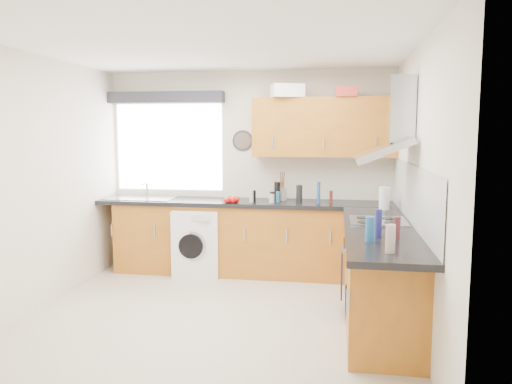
% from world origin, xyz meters
% --- Properties ---
extents(ground_plane, '(3.60, 3.60, 0.00)m').
position_xyz_m(ground_plane, '(0.00, 0.00, 0.00)').
color(ground_plane, beige).
extents(ceiling, '(3.60, 3.60, 0.02)m').
position_xyz_m(ceiling, '(0.00, 0.00, 2.50)').
color(ceiling, white).
rests_on(ceiling, wall_back).
extents(wall_back, '(3.60, 0.02, 2.50)m').
position_xyz_m(wall_back, '(0.00, 1.80, 1.25)').
color(wall_back, silver).
rests_on(wall_back, ground_plane).
extents(wall_front, '(3.60, 0.02, 2.50)m').
position_xyz_m(wall_front, '(0.00, -1.80, 1.25)').
color(wall_front, silver).
rests_on(wall_front, ground_plane).
extents(wall_left, '(0.02, 3.60, 2.50)m').
position_xyz_m(wall_left, '(-1.80, 0.00, 1.25)').
color(wall_left, silver).
rests_on(wall_left, ground_plane).
extents(wall_right, '(0.02, 3.60, 2.50)m').
position_xyz_m(wall_right, '(1.80, 0.00, 1.25)').
color(wall_right, silver).
rests_on(wall_right, ground_plane).
extents(window, '(1.40, 0.02, 1.10)m').
position_xyz_m(window, '(-1.05, 1.79, 1.55)').
color(window, white).
rests_on(window, wall_back).
extents(window_blind, '(1.50, 0.18, 0.14)m').
position_xyz_m(window_blind, '(-1.05, 1.70, 2.18)').
color(window_blind, '#28282F').
rests_on(window_blind, wall_back).
extents(splashback, '(0.01, 3.00, 0.54)m').
position_xyz_m(splashback, '(1.79, 0.30, 1.18)').
color(splashback, white).
rests_on(splashback, wall_right).
extents(base_cab_back, '(3.00, 0.58, 0.86)m').
position_xyz_m(base_cab_back, '(-0.10, 1.51, 0.43)').
color(base_cab_back, '#995818').
rests_on(base_cab_back, ground_plane).
extents(base_cab_corner, '(0.60, 0.60, 0.86)m').
position_xyz_m(base_cab_corner, '(1.50, 1.50, 0.43)').
color(base_cab_corner, '#995818').
rests_on(base_cab_corner, ground_plane).
extents(base_cab_right, '(0.58, 2.10, 0.86)m').
position_xyz_m(base_cab_right, '(1.51, 0.15, 0.43)').
color(base_cab_right, '#995818').
rests_on(base_cab_right, ground_plane).
extents(worktop_back, '(3.60, 0.62, 0.05)m').
position_xyz_m(worktop_back, '(0.00, 1.50, 0.89)').
color(worktop_back, black).
rests_on(worktop_back, base_cab_back).
extents(worktop_right, '(0.62, 2.42, 0.05)m').
position_xyz_m(worktop_right, '(1.50, 0.00, 0.89)').
color(worktop_right, black).
rests_on(worktop_right, base_cab_right).
extents(sink, '(0.84, 0.46, 0.10)m').
position_xyz_m(sink, '(-1.33, 1.50, 0.95)').
color(sink, '#A3AAB5').
rests_on(sink, worktop_back).
extents(oven, '(0.56, 0.58, 0.85)m').
position_xyz_m(oven, '(1.50, 0.30, 0.42)').
color(oven, black).
rests_on(oven, ground_plane).
extents(hob_plate, '(0.52, 0.52, 0.01)m').
position_xyz_m(hob_plate, '(1.50, 0.30, 0.92)').
color(hob_plate, '#A3AAB5').
rests_on(hob_plate, worktop_right).
extents(extractor_hood, '(0.52, 0.78, 0.66)m').
position_xyz_m(extractor_hood, '(1.60, 0.30, 1.77)').
color(extractor_hood, '#A3AAB5').
rests_on(extractor_hood, wall_right).
extents(upper_cabinets, '(1.70, 0.35, 0.70)m').
position_xyz_m(upper_cabinets, '(0.95, 1.62, 1.80)').
color(upper_cabinets, '#995818').
rests_on(upper_cabinets, wall_back).
extents(washing_machine, '(0.62, 0.61, 0.81)m').
position_xyz_m(washing_machine, '(-0.57, 1.40, 0.41)').
color(washing_machine, white).
rests_on(washing_machine, ground_plane).
extents(wall_clock, '(0.26, 0.04, 0.26)m').
position_xyz_m(wall_clock, '(-0.08, 1.78, 1.63)').
color(wall_clock, '#28282F').
rests_on(wall_clock, wall_back).
extents(casserole, '(0.43, 0.37, 0.15)m').
position_xyz_m(casserole, '(0.51, 1.52, 2.23)').
color(casserole, white).
rests_on(casserole, upper_cabinets).
extents(storage_box, '(0.25, 0.21, 0.11)m').
position_xyz_m(storage_box, '(1.20, 1.52, 2.21)').
color(storage_box, red).
rests_on(storage_box, upper_cabinets).
extents(utensil_pot, '(0.13, 0.13, 0.14)m').
position_xyz_m(utensil_pot, '(0.45, 1.62, 0.98)').
color(utensil_pot, tan).
rests_on(utensil_pot, worktop_back).
extents(kitchen_roll, '(0.14, 0.14, 0.25)m').
position_xyz_m(kitchen_roll, '(1.62, 1.05, 1.03)').
color(kitchen_roll, white).
rests_on(kitchen_roll, worktop_right).
extents(tomato_cluster, '(0.17, 0.17, 0.08)m').
position_xyz_m(tomato_cluster, '(-0.12, 1.30, 0.95)').
color(tomato_cluster, '#A80A06').
rests_on(tomato_cluster, worktop_back).
extents(jar_0, '(0.07, 0.07, 0.20)m').
position_xyz_m(jar_0, '(0.66, 1.53, 1.01)').
color(jar_0, black).
rests_on(jar_0, worktop_back).
extents(jar_1, '(0.04, 0.04, 0.14)m').
position_xyz_m(jar_1, '(1.05, 1.49, 0.98)').
color(jar_1, '#5E1E13').
rests_on(jar_1, worktop_back).
extents(jar_2, '(0.05, 0.05, 0.13)m').
position_xyz_m(jar_2, '(0.42, 1.44, 0.97)').
color(jar_2, '#1D598C').
rests_on(jar_2, worktop_back).
extents(jar_3, '(0.05, 0.05, 0.16)m').
position_xyz_m(jar_3, '(0.11, 1.37, 0.99)').
color(jar_3, '#B2A598').
rests_on(jar_3, worktop_back).
extents(jar_4, '(0.04, 0.04, 0.25)m').
position_xyz_m(jar_4, '(0.90, 1.41, 1.04)').
color(jar_4, '#1D498B').
rests_on(jar_4, worktop_back).
extents(jar_5, '(0.06, 0.06, 0.11)m').
position_xyz_m(jar_5, '(0.34, 1.53, 0.97)').
color(jar_5, black).
rests_on(jar_5, worktop_back).
extents(jar_6, '(0.04, 0.04, 0.14)m').
position_xyz_m(jar_6, '(0.13, 1.42, 0.98)').
color(jar_6, black).
rests_on(jar_6, worktop_back).
extents(jar_7, '(0.08, 0.08, 0.24)m').
position_xyz_m(jar_7, '(0.40, 1.51, 1.03)').
color(jar_7, black).
rests_on(jar_7, worktop_back).
extents(jar_8, '(0.06, 0.06, 0.10)m').
position_xyz_m(jar_8, '(0.35, 1.37, 0.96)').
color(jar_8, '#B4AC99').
rests_on(jar_8, worktop_back).
extents(bottle_0, '(0.07, 0.07, 0.20)m').
position_xyz_m(bottle_0, '(1.49, -0.93, 1.01)').
color(bottle_0, '#A79B8E').
rests_on(bottle_0, worktop_right).
extents(bottle_1, '(0.07, 0.07, 0.19)m').
position_xyz_m(bottle_1, '(1.37, -0.58, 1.01)').
color(bottle_1, '#1D558B').
rests_on(bottle_1, worktop_right).
extents(bottle_2, '(0.06, 0.06, 0.23)m').
position_xyz_m(bottle_2, '(1.45, -0.43, 1.02)').
color(bottle_2, navy).
rests_on(bottle_2, worktop_right).
extents(bottle_3, '(0.05, 0.05, 0.17)m').
position_xyz_m(bottle_3, '(1.59, -0.43, 1.00)').
color(bottle_3, '#591F24').
rests_on(bottle_3, worktop_right).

